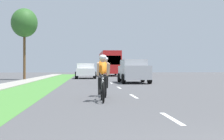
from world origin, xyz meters
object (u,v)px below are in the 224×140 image
Objects in this scene: cyclist_lead at (102,78)px; cyclist_trailing at (105,76)px; pickup_white at (86,71)px; bus_red at (109,62)px; suv_silver at (134,71)px; street_tree_near at (24,23)px.

cyclist_lead is 1.00× the size of cyclist_trailing.
pickup_white is at bearing 91.97° from cyclist_trailing.
cyclist_trailing is at bearing 84.37° from cyclist_lead.
suv_silver is at bearing -89.69° from bus_red.
bus_red is at bearing 85.43° from cyclist_trailing.
suv_silver is at bearing -36.42° from street_tree_near.
bus_red is (2.77, 34.66, 1.17)m from cyclist_trailing.
cyclist_trailing is at bearing -70.15° from street_tree_near.
cyclist_lead is at bearing -103.12° from suv_silver.
cyclist_lead is 24.01m from pickup_white.
pickup_white is (-0.58, 24.00, 0.02)m from cyclist_lead.
suv_silver is at bearing -71.22° from pickup_white.
suv_silver is (3.09, 13.23, 0.14)m from cyclist_lead.
cyclist_trailing is 0.37× the size of suv_silver.
street_tree_near reaches higher than cyclist_trailing.
pickup_white is at bearing 108.78° from suv_silver.
pickup_white is 0.44× the size of bus_red.
bus_red reaches higher than suv_silver.
bus_red is 19.12m from street_tree_near.
suv_silver is 0.41× the size of bus_red.
suv_silver is at bearing 76.88° from cyclist_lead.
bus_red reaches higher than cyclist_trailing.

